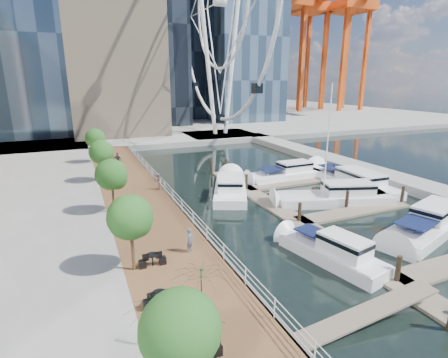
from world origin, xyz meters
TOP-DOWN VIEW (x-y plane):
  - ground at (0.00, 0.00)m, footprint 520.00×520.00m
  - boardwalk at (-9.00, 15.00)m, footprint 6.00×60.00m
  - seawall at (-6.00, 15.00)m, footprint 0.25×60.00m
  - land_far at (0.00, 102.00)m, footprint 200.00×114.00m
  - breakwater at (20.00, 20.00)m, footprint 4.00×60.00m
  - pier at (14.00, 52.00)m, footprint 14.00×12.00m
  - railing at (-6.10, 15.00)m, footprint 0.10×60.00m
  - floating_docks at (7.97, 9.98)m, footprint 16.00×34.00m
  - ferris_wheel at (14.00, 52.00)m, footprint 5.80×45.60m
  - port_cranes at (67.67, 95.67)m, footprint 40.00×52.00m
  - street_trees at (-11.40, 14.00)m, footprint 2.60×42.60m
  - cafe_tables at (-10.40, -2.00)m, footprint 2.50×13.70m
  - yacht_foreground at (11.18, 2.30)m, footprint 12.05×6.42m
  - pedestrian_near at (-7.68, 4.82)m, footprint 0.68×0.71m
  - pedestrian_mid at (-6.57, 18.78)m, footprint 0.67×0.84m
  - pedestrian_far at (-9.14, 30.09)m, footprint 1.19×1.09m
  - moored_yachts at (8.58, 10.89)m, footprint 19.67×33.95m
  - cafe_seating at (-10.44, -3.08)m, footprint 5.77×6.75m

SIDE VIEW (x-z plane):
  - ground at x=0.00m, z-range 0.00..0.00m
  - yacht_foreground at x=11.18m, z-range -1.07..1.07m
  - moored_yachts at x=8.58m, z-range -5.75..5.75m
  - floating_docks at x=7.97m, z-range -0.81..1.79m
  - boardwalk at x=-9.00m, z-range 0.00..1.00m
  - seawall at x=-6.00m, z-range 0.00..1.00m
  - land_far at x=0.00m, z-range 0.00..1.00m
  - breakwater at x=20.00m, z-range 0.00..1.00m
  - pier at x=14.00m, z-range 0.00..1.00m
  - cafe_tables at x=-10.40m, z-range 1.00..1.74m
  - railing at x=-6.10m, z-range 1.00..2.05m
  - pedestrian_near at x=-7.68m, z-range 1.00..2.64m
  - pedestrian_mid at x=-6.57m, z-range 1.00..2.67m
  - pedestrian_far at x=-9.14m, z-range 1.00..2.95m
  - cafe_seating at x=-10.44m, z-range 0.91..3.59m
  - street_trees at x=-11.40m, z-range 1.99..6.59m
  - port_cranes at x=67.67m, z-range 1.00..39.00m
  - ferris_wheel at x=14.00m, z-range 2.02..49.82m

